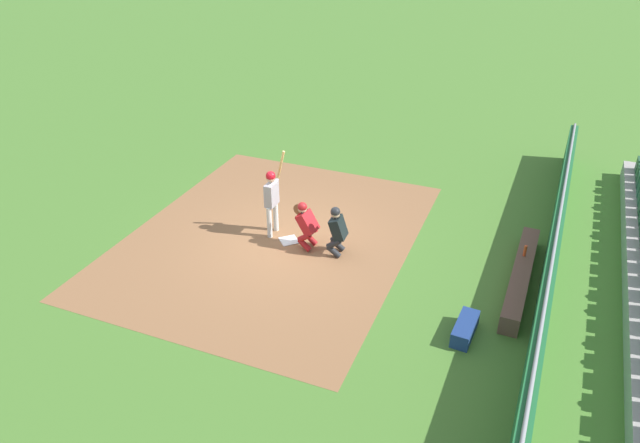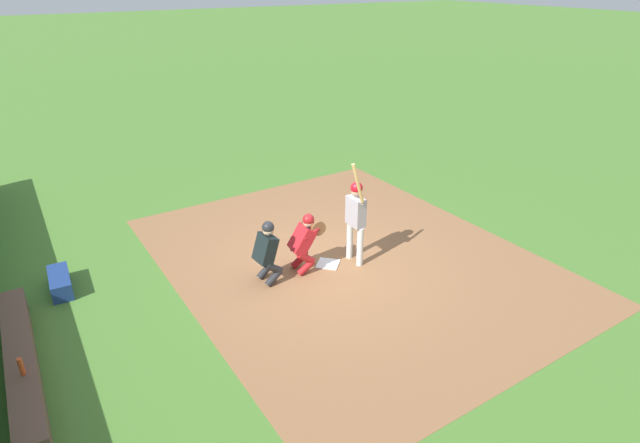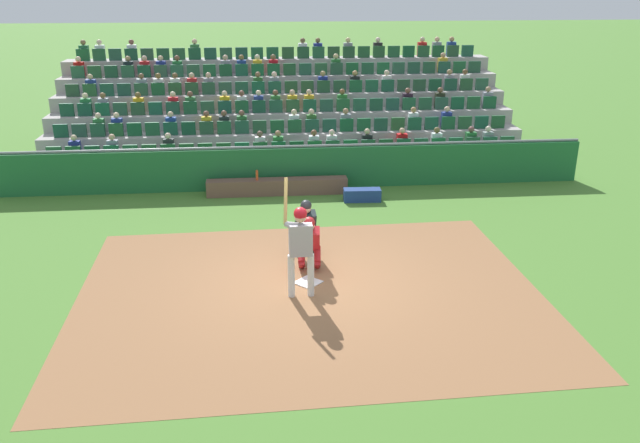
# 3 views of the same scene
# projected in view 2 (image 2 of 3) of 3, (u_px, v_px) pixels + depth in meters

# --- Properties ---
(ground_plane) EXTENTS (160.00, 160.00, 0.00)m
(ground_plane) POSITION_uv_depth(u_px,v_px,m) (328.00, 264.00, 10.84)
(ground_plane) COLOR #4B7D2F
(infield_dirt_patch) EXTENTS (8.98, 7.22, 0.01)m
(infield_dirt_patch) POSITION_uv_depth(u_px,v_px,m) (348.00, 258.00, 11.07)
(infield_dirt_patch) COLOR #936440
(infield_dirt_patch) RESTS_ON ground_plane
(home_plate_marker) EXTENTS (0.62, 0.62, 0.02)m
(home_plate_marker) POSITION_uv_depth(u_px,v_px,m) (328.00, 264.00, 10.83)
(home_plate_marker) COLOR white
(home_plate_marker) RESTS_ON infield_dirt_patch
(batter_at_plate) EXTENTS (0.56, 0.43, 2.29)m
(batter_at_plate) POSITION_uv_depth(u_px,v_px,m) (356.00, 213.00, 10.47)
(batter_at_plate) COLOR silver
(batter_at_plate) RESTS_ON ground_plane
(catcher_crouching) EXTENTS (0.49, 0.71, 1.25)m
(catcher_crouching) POSITION_uv_depth(u_px,v_px,m) (305.00, 240.00, 10.34)
(catcher_crouching) COLOR #AA1A1E
(catcher_crouching) RESTS_ON ground_plane
(home_plate_umpire) EXTENTS (0.49, 0.49, 1.31)m
(home_plate_umpire) POSITION_uv_depth(u_px,v_px,m) (267.00, 250.00, 9.95)
(home_plate_umpire) COLOR #26272B
(home_plate_umpire) RESTS_ON ground_plane
(dugout_bench) EXTENTS (3.90, 0.40, 0.44)m
(dugout_bench) POSITION_uv_depth(u_px,v_px,m) (22.00, 364.00, 7.77)
(dugout_bench) COLOR brown
(dugout_bench) RESTS_ON ground_plane
(water_bottle_on_bench) EXTENTS (0.07, 0.07, 0.28)m
(water_bottle_on_bench) POSITION_uv_depth(u_px,v_px,m) (21.00, 367.00, 7.20)
(water_bottle_on_bench) COLOR #D54721
(water_bottle_on_bench) RESTS_ON dugout_bench
(equipment_duffel_bag) EXTENTS (1.01, 0.40, 0.34)m
(equipment_duffel_bag) POSITION_uv_depth(u_px,v_px,m) (60.00, 282.00, 9.90)
(equipment_duffel_bag) COLOR navy
(equipment_duffel_bag) RESTS_ON ground_plane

